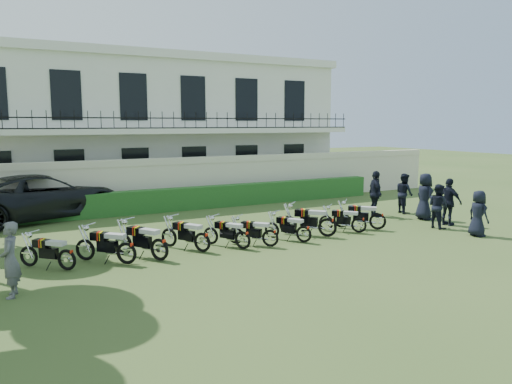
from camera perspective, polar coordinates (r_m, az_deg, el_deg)
ground at (r=16.29m, az=0.88°, el=-5.87°), size 100.00×100.00×0.00m
perimeter_wall at (r=23.30m, az=-8.71°, el=1.14°), size 30.00×0.35×2.30m
hedge at (r=23.00m, az=-5.66°, el=-0.59°), size 18.00×0.60×1.00m
building at (r=28.83m, az=-12.82°, el=7.37°), size 20.40×9.60×7.40m
motorcycle_0 at (r=14.09m, az=-20.83°, el=-6.70°), size 1.31×1.33×0.97m
motorcycle_1 at (r=14.18m, az=-14.59°, el=-6.19°), size 1.43×1.43×1.05m
motorcycle_2 at (r=14.32m, az=-10.99°, el=-5.86°), size 1.15×1.75×1.09m
motorcycle_3 at (r=15.08m, az=-6.17°, el=-5.19°), size 1.06×1.65×1.02m
motorcycle_4 at (r=15.36m, az=-1.52°, el=-5.01°), size 0.99×1.56×0.96m
motorcycle_5 at (r=15.65m, az=1.65°, el=-4.82°), size 1.22×1.33×0.94m
motorcycle_6 at (r=16.27m, az=5.49°, el=-4.35°), size 0.96×1.53×0.94m
motorcycle_7 at (r=17.14m, az=8.18°, el=-3.50°), size 1.45×1.57×1.11m
motorcycle_8 at (r=17.99m, az=11.69°, el=-3.30°), size 1.20×1.35×0.94m
motorcycle_9 at (r=18.65m, az=13.75°, el=-2.82°), size 1.45×1.39×1.05m
suv at (r=22.00m, az=-23.49°, el=-0.48°), size 7.29×5.09×1.85m
inspector at (r=12.46m, az=-26.28°, el=-6.96°), size 0.50×0.68×1.71m
officer_0 at (r=18.75m, az=24.05°, el=-2.25°), size 0.57×0.82×1.59m
officer_1 at (r=19.64m, az=20.08°, el=-1.53°), size 0.63×0.81×1.65m
officer_2 at (r=20.29m, az=21.17°, el=-1.07°), size 0.58×1.11×1.81m
officer_3 at (r=21.20m, az=18.73°, el=-0.49°), size 0.76×1.01×1.88m
officer_4 at (r=22.48m, az=16.58°, el=-0.13°), size 0.83×0.97×1.73m
officer_5 at (r=21.33m, az=13.49°, el=-0.19°), size 0.82×1.21×1.91m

